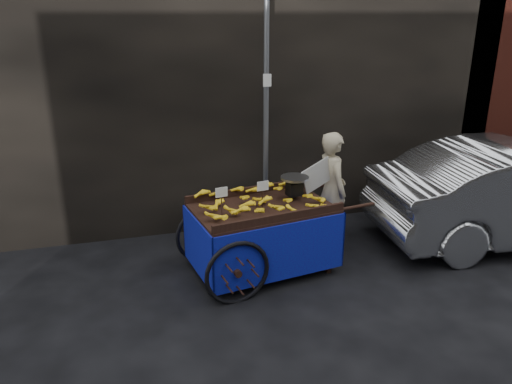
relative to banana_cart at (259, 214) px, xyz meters
name	(u,v)px	position (x,y,z in m)	size (l,w,h in m)	color
ground	(271,271)	(0.16, -0.07, -0.83)	(80.00, 80.00, 0.00)	black
building_wall	(250,64)	(0.55, 2.53, 1.67)	(13.50, 2.00, 5.00)	black
street_pole	(266,107)	(0.46, 1.23, 1.17)	(0.12, 0.10, 4.00)	slate
banana_cart	(259,214)	(0.00, 0.00, 0.00)	(2.63, 1.50, 1.35)	black
vendor	(332,190)	(1.26, 0.50, 0.04)	(0.81, 0.66, 1.74)	#BBAD8B
plastic_bag	(306,242)	(0.84, 0.40, -0.70)	(0.30, 0.24, 0.27)	blue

